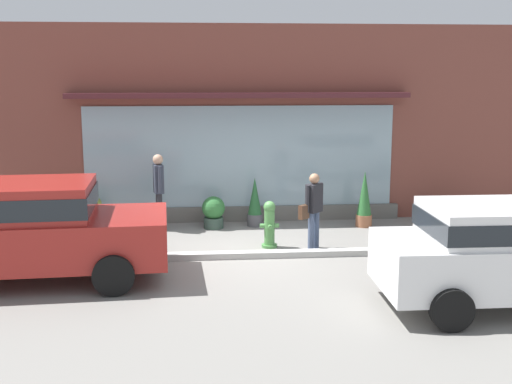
% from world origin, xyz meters
% --- Properties ---
extents(ground_plane, '(60.00, 60.00, 0.00)m').
position_xyz_m(ground_plane, '(0.00, 0.00, 0.00)').
color(ground_plane, gray).
extents(curb_strip, '(14.00, 0.24, 0.12)m').
position_xyz_m(curb_strip, '(0.00, -0.20, 0.06)').
color(curb_strip, '#B2B2AD').
rests_on(curb_strip, ground_plane).
extents(storefront, '(14.00, 0.81, 4.66)m').
position_xyz_m(storefront, '(0.00, 3.18, 2.28)').
color(storefront, brown).
rests_on(storefront, ground_plane).
extents(fire_hydrant, '(0.39, 0.36, 0.97)m').
position_xyz_m(fire_hydrant, '(0.45, 0.53, 0.49)').
color(fire_hydrant, '#4C8C47').
rests_on(fire_hydrant, ground_plane).
extents(pedestrian_with_handbag, '(0.56, 0.51, 1.55)m').
position_xyz_m(pedestrian_with_handbag, '(1.31, 0.32, 0.90)').
color(pedestrian_with_handbag, '#475675').
rests_on(pedestrian_with_handbag, ground_plane).
extents(pedestrian_passerby, '(0.26, 0.49, 1.73)m').
position_xyz_m(pedestrian_passerby, '(-1.89, 2.24, 1.03)').
color(pedestrian_passerby, '#232328').
rests_on(pedestrian_passerby, ground_plane).
extents(parked_car_white, '(4.05, 1.97, 1.60)m').
position_xyz_m(parked_car_white, '(3.69, -3.20, 0.91)').
color(parked_car_white, white).
rests_on(parked_car_white, ground_plane).
extents(parked_car_red, '(4.66, 2.30, 1.73)m').
position_xyz_m(parked_car_red, '(-3.92, -1.29, 0.98)').
color(parked_car_red, maroon).
rests_on(parked_car_red, ground_plane).
extents(potted_plant_trailing_edge, '(0.51, 0.51, 0.81)m').
position_xyz_m(potted_plant_trailing_edge, '(-3.45, 2.44, 0.46)').
color(potted_plant_trailing_edge, '#4C4C51').
rests_on(potted_plant_trailing_edge, ground_plane).
extents(potted_plant_window_right, '(0.36, 0.36, 1.14)m').
position_xyz_m(potted_plant_window_right, '(0.31, 2.42, 0.55)').
color(potted_plant_window_right, '#4C4C51').
rests_on(potted_plant_window_right, ground_plane).
extents(potted_plant_corner_tall, '(0.38, 0.38, 1.31)m').
position_xyz_m(potted_plant_corner_tall, '(2.84, 2.16, 0.63)').
color(potted_plant_corner_tall, '#9E6042').
rests_on(potted_plant_corner_tall, ground_plane).
extents(potted_plant_doorstep, '(0.53, 0.53, 0.74)m').
position_xyz_m(potted_plant_doorstep, '(-0.65, 2.29, 0.39)').
color(potted_plant_doorstep, '#33473D').
rests_on(potted_plant_doorstep, ground_plane).
extents(potted_plant_by_entrance, '(0.44, 0.44, 0.69)m').
position_xyz_m(potted_plant_by_entrance, '(4.83, 2.14, 0.39)').
color(potted_plant_by_entrance, '#4C4C51').
rests_on(potted_plant_by_entrance, ground_plane).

